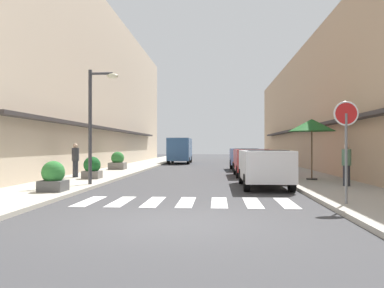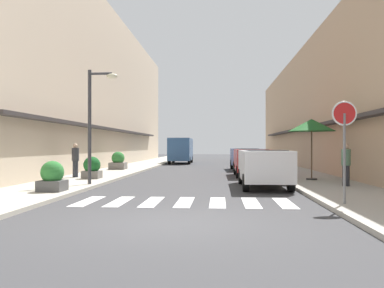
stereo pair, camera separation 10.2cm
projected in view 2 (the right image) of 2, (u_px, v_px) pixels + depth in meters
The scene contains 18 objects.
ground_plane at pixel (205, 170), 27.26m from camera, with size 103.60×103.60×0.00m, color #38383A.
sidewalk_left at pixel (128, 169), 27.62m from camera, with size 3.06×65.92×0.12m, color #ADA899.
sidewalk_right at pixel (283, 169), 26.90m from camera, with size 3.06×65.92×0.12m, color #9E998E.
building_row_left at pixel (78, 88), 29.28m from camera, with size 5.50×44.38×11.79m.
building_row_right at pixel (338, 108), 27.99m from camera, with size 5.50×44.38×8.64m.
crosswalk at pixel (185, 202), 11.48m from camera, with size 6.15×2.20×0.01m.
parked_car_near at pixel (264, 164), 15.59m from camera, with size 1.81×4.49×1.47m.
parked_car_mid at pixel (252, 159), 21.26m from camera, with size 1.84×4.02×1.47m.
parked_car_far at pixel (245, 157), 26.78m from camera, with size 1.93×4.10×1.47m.
delivery_van at pixel (181, 148), 37.18m from camera, with size 2.05×5.42×2.37m.
round_street_sign at pixel (344, 125), 10.39m from camera, with size 0.65×0.07×2.68m.
street_lamp at pixel (95, 113), 15.73m from camera, with size 1.19×0.28×4.52m.
cafe_umbrella at pixel (312, 126), 17.85m from camera, with size 2.07×2.07×2.72m.
planter_corner at pixel (52, 177), 13.29m from camera, with size 0.81×0.81×1.01m.
planter_midblock at pixel (92, 168), 18.51m from camera, with size 0.79×0.79×1.02m.
planter_far at pixel (118, 162), 25.73m from camera, with size 1.01×1.01×1.15m.
pedestrian_walking_near at pixel (346, 164), 14.98m from camera, with size 0.34×0.34×1.60m.
pedestrian_walking_far at pixel (75, 160), 19.22m from camera, with size 0.34×0.34×1.63m.
Camera 2 is at (1.00, -8.43, 1.63)m, focal length 37.29 mm.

